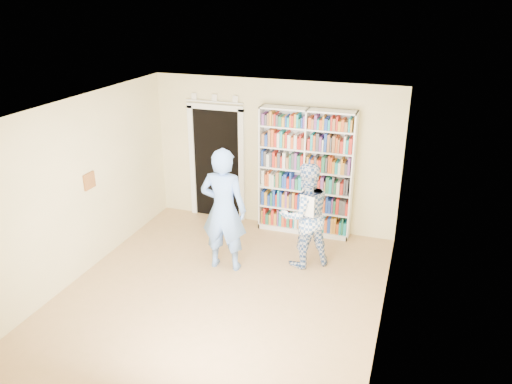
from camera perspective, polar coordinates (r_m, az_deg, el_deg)
floor at (r=7.44m, az=-3.89°, el=-11.39°), size 5.00×5.00×0.00m
ceiling at (r=6.37m, az=-4.51°, el=9.37°), size 5.00×5.00×0.00m
wall_back at (r=8.99m, az=1.98°, el=4.26°), size 4.50×0.00×4.50m
wall_left at (r=7.89m, az=-19.43°, el=0.40°), size 0.00×5.00×5.00m
wall_right at (r=6.33m, az=15.02°, el=-4.40°), size 0.00×5.00×5.00m
bookshelf at (r=8.76m, az=5.70°, el=2.27°), size 1.65×0.31×2.27m
doorway at (r=9.39m, az=-4.52°, el=3.87°), size 1.10×0.08×2.43m
wall_art at (r=8.01m, az=-18.51°, el=1.21°), size 0.03×0.25×0.25m
man_blue at (r=7.63m, az=-3.72°, el=-2.06°), size 0.75×0.52×1.97m
man_plaid at (r=7.79m, az=5.63°, el=-2.65°), size 1.05×1.00×1.71m
paper_sheet at (r=7.46m, az=5.85°, el=-1.64°), size 0.23×0.07×0.33m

